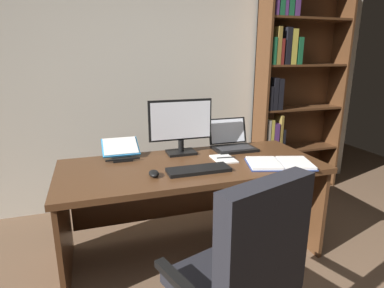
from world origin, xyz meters
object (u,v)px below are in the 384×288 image
office_chair (241,287)px  keyboard (199,170)px  desk (189,184)px  computer_mouse (154,174)px  notepad (224,159)px  pen (226,157)px  monitor (181,127)px  reading_stand_with_book (121,149)px  laptop (232,143)px  bookshelf (290,84)px  open_binder (279,163)px

office_chair → keyboard: office_chair is taller
desk → office_chair: 1.00m
office_chair → computer_mouse: size_ratio=9.46×
notepad → pen: size_ratio=1.50×
keyboard → monitor: bearing=90.0°
computer_mouse → reading_stand_with_book: size_ratio=0.37×
desk → notepad: (0.25, -0.06, 0.19)m
monitor → laptop: (0.44, 0.00, -0.16)m
computer_mouse → notepad: (0.56, 0.18, -0.02)m
monitor → pen: (0.28, -0.24, -0.20)m
bookshelf → laptop: (-0.94, -0.61, -0.40)m
monitor → computer_mouse: 0.56m
bookshelf → computer_mouse: size_ratio=21.90×
computer_mouse → monitor: bearing=54.8°
desk → pen: 0.34m
laptop → open_binder: laptop is taller
computer_mouse → reading_stand_with_book: reading_stand_with_book is taller
office_chair → notepad: size_ratio=4.68×
bookshelf → pen: size_ratio=16.27×
bookshelf → keyboard: (-1.38, -1.04, -0.44)m
office_chair → open_binder: bearing=29.8°
keyboard → open_binder: same height
desk → keyboard: (-0.01, -0.24, 0.20)m
keyboard → computer_mouse: (-0.30, 0.00, 0.01)m
notepad → computer_mouse: bearing=-162.1°
computer_mouse → notepad: size_ratio=0.50×
keyboard → reading_stand_with_book: size_ratio=1.48×
keyboard → notepad: (0.26, 0.18, -0.01)m
keyboard → open_binder: (0.58, -0.05, -0.00)m
desk → pen: size_ratio=13.18×
desk → monitor: size_ratio=3.71×
open_binder → notepad: 0.40m
computer_mouse → office_chair: bearing=-71.3°
reading_stand_with_book → keyboard: bearing=-47.1°
computer_mouse → keyboard: bearing=0.0°
computer_mouse → notepad: computer_mouse is taller
desk → monitor: monitor is taller
bookshelf → laptop: size_ratio=6.81×
office_chair → computer_mouse: office_chair is taller
laptop → reading_stand_with_book: laptop is taller
computer_mouse → laptop: bearing=30.2°
monitor → keyboard: monitor is taller
keyboard → reading_stand_with_book: bearing=132.9°
bookshelf → monitor: bearing=-156.0°
keyboard → pen: size_ratio=3.00×
keyboard → pen: bearing=33.0°
computer_mouse → open_binder: (0.88, -0.05, -0.01)m
reading_stand_with_book → open_binder: size_ratio=0.56×
monitor → notepad: bearing=-43.4°
monitor → notepad: 0.41m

